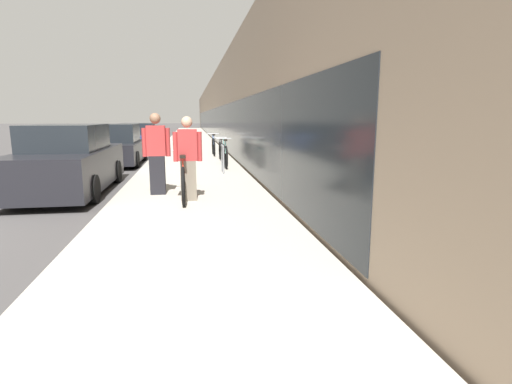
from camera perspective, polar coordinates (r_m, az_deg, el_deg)
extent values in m
cube|color=#BCB5A5|center=(27.11, -9.32, 6.93)|extent=(3.32, 70.00, 0.10)
cube|color=gray|center=(35.71, 1.58, 11.61)|extent=(10.00, 70.00, 4.68)
cube|color=#1E2328|center=(35.11, -6.52, 9.78)|extent=(0.10, 63.00, 2.20)
torus|color=black|center=(9.25, -10.19, 2.53)|extent=(0.06, 0.75, 0.75)
torus|color=black|center=(7.61, -10.34, 0.78)|extent=(0.06, 0.75, 0.75)
cylinder|color=red|center=(8.40, -10.31, 3.26)|extent=(0.04, 1.41, 0.04)
cylinder|color=red|center=(8.08, -10.32, 2.22)|extent=(0.04, 0.84, 0.34)
cylinder|color=red|center=(7.85, -10.40, 3.89)|extent=(0.03, 0.03, 0.31)
cube|color=black|center=(7.83, -10.44, 5.01)|extent=(0.11, 0.22, 0.05)
cylinder|color=red|center=(9.07, -10.28, 4.84)|extent=(0.03, 0.03, 0.33)
cylinder|color=silver|center=(9.06, -10.31, 5.86)|extent=(0.52, 0.03, 0.03)
cube|color=#756B5B|center=(8.13, -9.61, 1.64)|extent=(0.31, 0.22, 0.80)
cube|color=#B23333|center=(8.05, -9.76, 6.63)|extent=(0.38, 0.22, 0.62)
cylinder|color=#B23333|center=(8.06, -11.44, 6.35)|extent=(0.10, 0.10, 0.58)
cylinder|color=#B23333|center=(8.05, -8.07, 6.45)|extent=(0.10, 0.10, 0.58)
sphere|color=tan|center=(8.03, -9.87, 9.83)|extent=(0.22, 0.22, 0.22)
cube|color=black|center=(8.91, -13.87, 2.37)|extent=(0.32, 0.23, 0.84)
cube|color=#B23333|center=(8.84, -14.09, 7.12)|extent=(0.39, 0.23, 0.64)
cylinder|color=#B23333|center=(8.86, -15.67, 6.84)|extent=(0.10, 0.10, 0.61)
cylinder|color=#B23333|center=(8.82, -12.48, 6.96)|extent=(0.10, 0.10, 0.61)
sphere|color=#936B51|center=(8.82, -14.23, 10.16)|extent=(0.23, 0.23, 0.23)
cylinder|color=gray|center=(11.72, -4.67, 4.54)|extent=(0.05, 0.05, 0.82)
cylinder|color=gray|center=(12.27, -4.88, 4.80)|extent=(0.05, 0.05, 0.82)
cylinder|color=gray|center=(11.96, -4.81, 6.63)|extent=(0.05, 0.55, 0.05)
torus|color=black|center=(13.89, -4.65, 5.35)|extent=(0.06, 0.75, 0.75)
torus|color=black|center=(12.93, -4.29, 4.96)|extent=(0.06, 0.75, 0.75)
cylinder|color=#7AD1C6|center=(13.39, -4.49, 6.14)|extent=(0.04, 0.83, 0.04)
cylinder|color=#7AD1C6|center=(13.21, -4.41, 5.61)|extent=(0.04, 0.50, 0.34)
cylinder|color=#7AD1C6|center=(13.07, -4.38, 6.71)|extent=(0.03, 0.03, 0.31)
cube|color=black|center=(13.06, -4.39, 7.40)|extent=(0.11, 0.22, 0.05)
cylinder|color=#7AD1C6|center=(13.78, -4.65, 6.95)|extent=(0.03, 0.03, 0.33)
cylinder|color=silver|center=(13.77, -4.66, 7.63)|extent=(0.52, 0.03, 0.03)
torus|color=black|center=(15.98, -5.16, 5.94)|extent=(0.06, 0.70, 0.70)
torus|color=black|center=(15.02, -4.89, 5.64)|extent=(0.06, 0.70, 0.70)
cylinder|color=black|center=(15.48, -5.04, 6.58)|extent=(0.04, 0.82, 0.04)
cylinder|color=black|center=(15.30, -4.98, 6.15)|extent=(0.04, 0.50, 0.32)
cylinder|color=black|center=(15.17, -4.96, 7.04)|extent=(0.03, 0.03, 0.29)
cube|color=black|center=(15.16, -4.97, 7.58)|extent=(0.11, 0.22, 0.05)
cylinder|color=black|center=(15.88, -5.16, 7.23)|extent=(0.03, 0.03, 0.30)
cylinder|color=silver|center=(15.87, -5.17, 7.77)|extent=(0.52, 0.03, 0.03)
torus|color=black|center=(18.22, -6.17, 6.57)|extent=(0.06, 0.74, 0.74)
torus|color=black|center=(17.26, -5.99, 6.34)|extent=(0.06, 0.74, 0.74)
cylinder|color=#2D56A8|center=(17.72, -6.10, 7.18)|extent=(0.04, 0.82, 0.04)
cylinder|color=#2D56A8|center=(17.54, -6.05, 6.80)|extent=(0.04, 0.50, 0.34)
cylinder|color=#2D56A8|center=(17.41, -6.05, 7.62)|extent=(0.03, 0.03, 0.31)
cube|color=black|center=(17.40, -6.06, 8.12)|extent=(0.11, 0.22, 0.05)
cylinder|color=#2D56A8|center=(18.12, -6.18, 7.76)|extent=(0.03, 0.03, 0.32)
cylinder|color=silver|center=(18.11, -6.19, 8.27)|extent=(0.52, 0.03, 0.03)
cube|color=black|center=(10.30, -25.10, 3.09)|extent=(1.71, 4.54, 0.86)
cube|color=#1E2328|center=(10.24, -25.42, 7.07)|extent=(1.47, 2.27, 0.58)
cylinder|color=black|center=(11.86, -26.91, 2.45)|extent=(0.22, 0.60, 0.60)
cylinder|color=black|center=(11.48, -19.39, 2.77)|extent=(0.22, 0.60, 0.60)
cylinder|color=black|center=(9.32, -31.85, 0.05)|extent=(0.22, 0.60, 0.60)
cylinder|color=black|center=(8.84, -22.38, 0.36)|extent=(0.22, 0.60, 0.60)
cube|color=black|center=(15.85, -19.43, 5.50)|extent=(1.86, 4.10, 0.69)
cube|color=#1E2328|center=(15.81, -19.58, 7.94)|extent=(1.60, 2.05, 0.67)
cylinder|color=black|center=(17.24, -21.53, 5.08)|extent=(0.22, 0.60, 0.60)
cylinder|color=black|center=(16.96, -15.79, 5.34)|extent=(0.22, 0.60, 0.60)
cylinder|color=black|center=(14.85, -23.48, 4.16)|extent=(0.22, 0.60, 0.60)
cylinder|color=black|center=(14.53, -16.84, 4.46)|extent=(0.22, 0.60, 0.60)
cube|color=navy|center=(21.39, -16.54, 6.92)|extent=(1.87, 4.26, 0.74)
cube|color=#1E2328|center=(21.36, -16.63, 8.66)|extent=(1.61, 2.13, 0.56)
cylinder|color=black|center=(22.78, -18.29, 6.47)|extent=(0.22, 0.60, 0.60)
cylinder|color=black|center=(22.58, -13.91, 6.66)|extent=(0.22, 0.60, 0.60)
cylinder|color=black|center=(20.27, -19.39, 5.95)|extent=(0.22, 0.60, 0.60)
cylinder|color=black|center=(20.04, -14.47, 6.17)|extent=(0.22, 0.60, 0.60)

